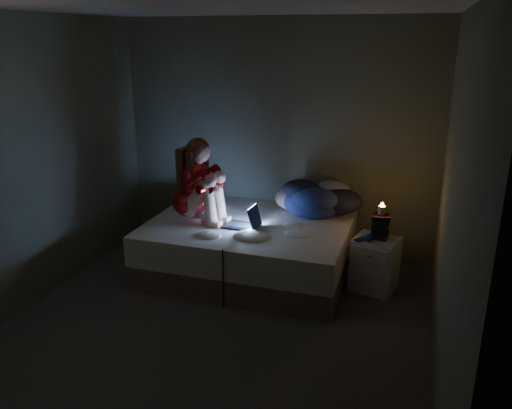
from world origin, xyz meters
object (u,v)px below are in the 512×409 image
at_px(woman, 188,178).
at_px(nightstand, 375,264).
at_px(candle, 382,211).
at_px(phone, 363,241).
at_px(bed, 249,248).
at_px(laptop, 241,215).

xyz_separation_m(woman, nightstand, (1.94, 0.08, -0.73)).
xyz_separation_m(candle, phone, (-0.14, -0.17, -0.26)).
bearing_deg(candle, woman, -175.94).
xyz_separation_m(bed, phone, (1.17, -0.10, 0.26)).
bearing_deg(nightstand, laptop, -159.78).
bearing_deg(candle, phone, -129.65).
bearing_deg(bed, candle, 3.39).
height_order(nightstand, phone, phone).
bearing_deg(woman, candle, 15.54).
relative_size(candle, phone, 0.57).
height_order(woman, laptop, woman).
distance_m(woman, candle, 1.97).
bearing_deg(laptop, nightstand, 10.53).
bearing_deg(candle, nightstand, -108.37).
height_order(candle, phone, candle).
xyz_separation_m(nightstand, phone, (-0.12, -0.11, 0.28)).
bearing_deg(laptop, candle, 13.06).
xyz_separation_m(woman, phone, (1.81, -0.03, -0.45)).
height_order(nightstand, candle, candle).
distance_m(laptop, nightstand, 1.40).
height_order(bed, candle, candle).
height_order(laptop, phone, laptop).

